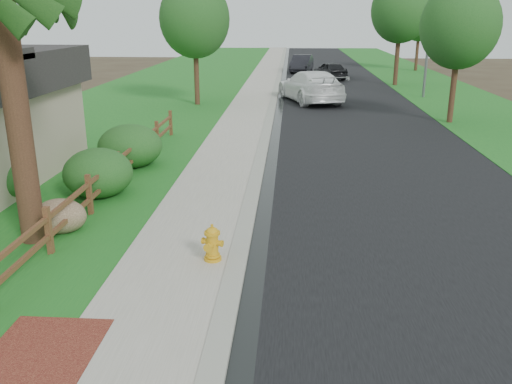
# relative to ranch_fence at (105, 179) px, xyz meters

# --- Properties ---
(ground) EXTENTS (120.00, 120.00, 0.00)m
(ground) POSITION_rel_ranch_fence_xyz_m (3.60, -6.40, -0.62)
(ground) COLOR #392C1F
(road) EXTENTS (8.00, 90.00, 0.02)m
(road) POSITION_rel_ranch_fence_xyz_m (8.20, 28.60, -0.61)
(road) COLOR black
(road) RESTS_ON ground
(curb) EXTENTS (0.40, 90.00, 0.12)m
(curb) POSITION_rel_ranch_fence_xyz_m (4.00, 28.60, -0.56)
(curb) COLOR gray
(curb) RESTS_ON ground
(wet_gutter) EXTENTS (0.50, 90.00, 0.00)m
(wet_gutter) POSITION_rel_ranch_fence_xyz_m (4.35, 28.60, -0.60)
(wet_gutter) COLOR black
(wet_gutter) RESTS_ON road
(sidewalk) EXTENTS (2.20, 90.00, 0.10)m
(sidewalk) POSITION_rel_ranch_fence_xyz_m (2.70, 28.60, -0.57)
(sidewalk) COLOR gray
(sidewalk) RESTS_ON ground
(grass_strip) EXTENTS (1.60, 90.00, 0.06)m
(grass_strip) POSITION_rel_ranch_fence_xyz_m (0.80, 28.60, -0.59)
(grass_strip) COLOR #1A5D1E
(grass_strip) RESTS_ON ground
(lawn_near) EXTENTS (9.00, 90.00, 0.04)m
(lawn_near) POSITION_rel_ranch_fence_xyz_m (-4.40, 28.60, -0.60)
(lawn_near) COLOR #1A5D1E
(lawn_near) RESTS_ON ground
(verge_far) EXTENTS (6.00, 90.00, 0.04)m
(verge_far) POSITION_rel_ranch_fence_xyz_m (15.10, 28.60, -0.60)
(verge_far) COLOR #1A5D1E
(verge_far) RESTS_ON ground
(brick_patch) EXTENTS (1.60, 2.40, 0.11)m
(brick_patch) POSITION_rel_ranch_fence_xyz_m (1.40, -7.40, -0.56)
(brick_patch) COLOR maroon
(brick_patch) RESTS_ON ground
(ranch_fence) EXTENTS (0.12, 16.92, 1.10)m
(ranch_fence) POSITION_rel_ranch_fence_xyz_m (0.00, 0.00, 0.00)
(ranch_fence) COLOR #4B2419
(ranch_fence) RESTS_ON ground
(fire_hydrant) EXTENTS (0.51, 0.42, 0.78)m
(fire_hydrant) POSITION_rel_ranch_fence_xyz_m (3.50, -3.81, -0.16)
(fire_hydrant) COLOR orange
(fire_hydrant) RESTS_ON sidewalk
(white_suv) EXTENTS (4.33, 6.71, 1.81)m
(white_suv) POSITION_rel_ranch_fence_xyz_m (6.17, 18.45, 0.31)
(white_suv) COLOR white
(white_suv) RESTS_ON road
(dark_car_mid) EXTENTS (2.80, 4.35, 1.38)m
(dark_car_mid) POSITION_rel_ranch_fence_xyz_m (8.11, 30.50, 0.09)
(dark_car_mid) COLOR black
(dark_car_mid) RESTS_ON road
(dark_car_far) EXTENTS (2.28, 4.77, 1.51)m
(dark_car_far) POSITION_rel_ranch_fence_xyz_m (5.92, 35.87, 0.16)
(dark_car_far) COLOR black
(dark_car_far) RESTS_ON road
(streetlight) EXTENTS (1.77, 0.90, 8.10)m
(streetlight) POSITION_rel_ranch_fence_xyz_m (13.10, 20.52, 3.97)
(streetlight) COLOR slate
(streetlight) RESTS_ON ground
(boulder) EXTENTS (1.25, 0.95, 0.82)m
(boulder) POSITION_rel_ranch_fence_xyz_m (-0.30, -2.33, -0.21)
(boulder) COLOR brown
(boulder) RESTS_ON ground
(shrub_b) EXTENTS (2.02, 2.02, 1.21)m
(shrub_b) POSITION_rel_ranch_fence_xyz_m (-2.90, -0.02, -0.01)
(shrub_b) COLOR #1A4A1B
(shrub_b) RESTS_ON ground
(shrub_c) EXTENTS (1.94, 1.94, 1.39)m
(shrub_c) POSITION_rel_ranch_fence_xyz_m (-0.30, 0.34, 0.08)
(shrub_c) COLOR #1A4A1B
(shrub_c) RESTS_ON ground
(shrub_d) EXTENTS (2.27, 2.27, 1.45)m
(shrub_d) POSITION_rel_ranch_fence_xyz_m (-0.30, 3.48, 0.11)
(shrub_d) COLOR #1A4A1B
(shrub_d) RESTS_ON ground
(tree_near_left) EXTENTS (3.85, 3.85, 6.83)m
(tree_near_left) POSITION_rel_ranch_fence_xyz_m (-0.30, 16.84, 4.08)
(tree_near_left) COLOR #331F15
(tree_near_left) RESTS_ON ground
(tree_near_right) EXTENTS (3.56, 3.56, 6.41)m
(tree_near_right) POSITION_rel_ranch_fence_xyz_m (12.60, 12.24, 3.82)
(tree_near_right) COLOR #331F15
(tree_near_right) RESTS_ON ground
(tree_mid_right) EXTENTS (4.15, 4.15, 7.52)m
(tree_mid_right) POSITION_rel_ranch_fence_xyz_m (12.60, 26.78, 4.60)
(tree_mid_right) COLOR #331F15
(tree_mid_right) RESTS_ON ground
(tree_far_right) EXTENTS (3.53, 3.53, 6.51)m
(tree_far_right) POSITION_rel_ranch_fence_xyz_m (16.44, 37.89, 3.94)
(tree_far_right) COLOR #331F15
(tree_far_right) RESTS_ON ground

